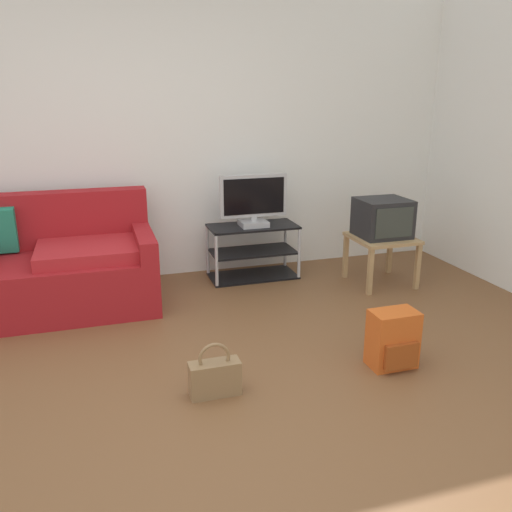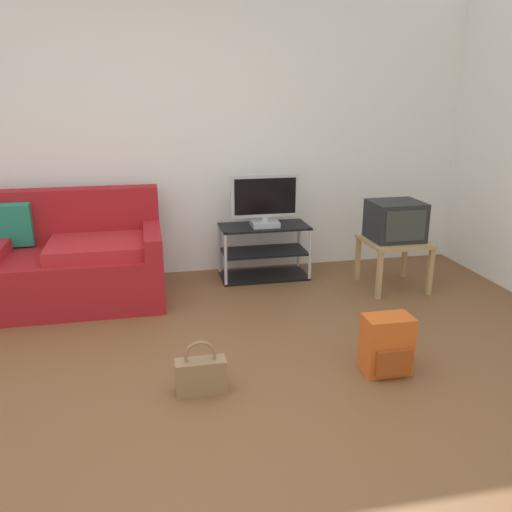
{
  "view_description": "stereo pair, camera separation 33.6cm",
  "coord_description": "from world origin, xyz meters",
  "px_view_note": "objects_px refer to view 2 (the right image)",
  "views": [
    {
      "loc": [
        -0.45,
        -2.5,
        1.69
      ],
      "look_at": [
        0.63,
        0.98,
        0.56
      ],
      "focal_mm": 37.12,
      "sensor_mm": 36.0,
      "label": 1
    },
    {
      "loc": [
        -0.12,
        -2.58,
        1.69
      ],
      "look_at": [
        0.63,
        0.98,
        0.56
      ],
      "focal_mm": 37.12,
      "sensor_mm": 36.0,
      "label": 2
    }
  ],
  "objects_px": {
    "backpack": "(387,345)",
    "handbag": "(201,374)",
    "tv_stand": "(264,251)",
    "crt_tv": "(395,221)",
    "flat_tv": "(265,201)",
    "side_table": "(394,247)",
    "couch": "(31,265)"
  },
  "relations": [
    {
      "from": "flat_tv",
      "to": "couch",
      "type": "bearing_deg",
      "value": -174.42
    },
    {
      "from": "tv_stand",
      "to": "crt_tv",
      "type": "bearing_deg",
      "value": -24.99
    },
    {
      "from": "tv_stand",
      "to": "flat_tv",
      "type": "height_order",
      "value": "flat_tv"
    },
    {
      "from": "couch",
      "to": "handbag",
      "type": "xyz_separation_m",
      "value": [
        1.22,
        -1.69,
        -0.22
      ]
    },
    {
      "from": "side_table",
      "to": "crt_tv",
      "type": "bearing_deg",
      "value": 90.0
    },
    {
      "from": "crt_tv",
      "to": "handbag",
      "type": "bearing_deg",
      "value": -143.04
    },
    {
      "from": "flat_tv",
      "to": "tv_stand",
      "type": "bearing_deg",
      "value": 90.0
    },
    {
      "from": "couch",
      "to": "crt_tv",
      "type": "relative_size",
      "value": 4.85
    },
    {
      "from": "tv_stand",
      "to": "couch",
      "type": "bearing_deg",
      "value": -173.8
    },
    {
      "from": "tv_stand",
      "to": "flat_tv",
      "type": "distance_m",
      "value": 0.49
    },
    {
      "from": "couch",
      "to": "flat_tv",
      "type": "relative_size",
      "value": 3.39
    },
    {
      "from": "backpack",
      "to": "tv_stand",
      "type": "bearing_deg",
      "value": 113.2
    },
    {
      "from": "handbag",
      "to": "crt_tv",
      "type": "bearing_deg",
      "value": 36.96
    },
    {
      "from": "flat_tv",
      "to": "crt_tv",
      "type": "height_order",
      "value": "flat_tv"
    },
    {
      "from": "tv_stand",
      "to": "backpack",
      "type": "bearing_deg",
      "value": -79.56
    },
    {
      "from": "side_table",
      "to": "handbag",
      "type": "height_order",
      "value": "side_table"
    },
    {
      "from": "crt_tv",
      "to": "backpack",
      "type": "height_order",
      "value": "crt_tv"
    },
    {
      "from": "handbag",
      "to": "flat_tv",
      "type": "bearing_deg",
      "value": 66.75
    },
    {
      "from": "crt_tv",
      "to": "tv_stand",
      "type": "bearing_deg",
      "value": 155.01
    },
    {
      "from": "couch",
      "to": "backpack",
      "type": "relative_size",
      "value": 5.69
    },
    {
      "from": "flat_tv",
      "to": "backpack",
      "type": "relative_size",
      "value": 1.68
    },
    {
      "from": "crt_tv",
      "to": "couch",
      "type": "bearing_deg",
      "value": 174.89
    },
    {
      "from": "couch",
      "to": "flat_tv",
      "type": "xyz_separation_m",
      "value": [
        2.03,
        0.2,
        0.41
      ]
    },
    {
      "from": "crt_tv",
      "to": "backpack",
      "type": "relative_size",
      "value": 1.17
    },
    {
      "from": "tv_stand",
      "to": "handbag",
      "type": "distance_m",
      "value": 2.08
    },
    {
      "from": "crt_tv",
      "to": "flat_tv",
      "type": "bearing_deg",
      "value": 156.0
    },
    {
      "from": "couch",
      "to": "handbag",
      "type": "relative_size",
      "value": 6.46
    },
    {
      "from": "tv_stand",
      "to": "backpack",
      "type": "height_order",
      "value": "tv_stand"
    },
    {
      "from": "backpack",
      "to": "handbag",
      "type": "relative_size",
      "value": 1.14
    },
    {
      "from": "handbag",
      "to": "side_table",
      "type": "bearing_deg",
      "value": 36.65
    },
    {
      "from": "crt_tv",
      "to": "handbag",
      "type": "distance_m",
      "value": 2.41
    },
    {
      "from": "couch",
      "to": "tv_stand",
      "type": "height_order",
      "value": "couch"
    }
  ]
}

